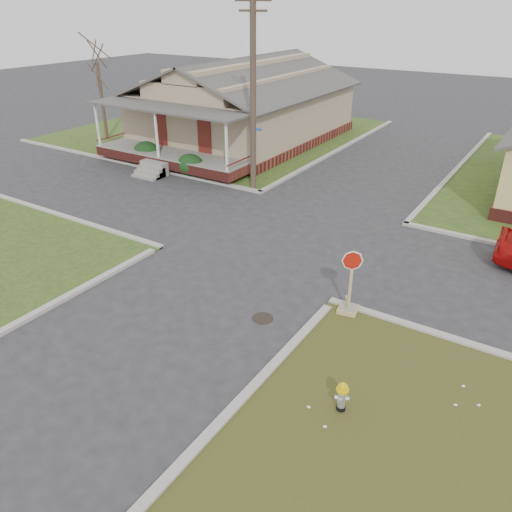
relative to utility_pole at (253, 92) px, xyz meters
The scene contains 11 objects.
ground 10.89m from the utility_pole, 64.74° to the right, with size 120.00×120.00×0.00m, color #2B2B2E.
verge_far_left 13.48m from the utility_pole, 134.04° to the left, with size 19.00×19.00×0.05m, color #2C4719.
curbs 7.39m from the utility_pole, 42.88° to the right, with size 80.00×40.00×0.12m, color #ADA79C, non-canonical shape.
manhole 12.29m from the utility_pole, 55.75° to the right, with size 0.64×0.64×0.01m, color black.
corner_house 9.99m from the utility_pole, 126.69° to the left, with size 10.10×15.50×5.30m.
utility_pole is the anchor object (origin of this frame).
tree_far_left 14.31m from the utility_pole, 167.34° to the left, with size 0.22×0.22×4.90m, color #423126.
fire_hydrant 15.81m from the utility_pole, 49.61° to the right, with size 0.29×0.29×0.78m.
stop_sign 12.17m from the utility_pole, 42.74° to the right, with size 0.58×0.57×2.05m.
hedge_left 8.57m from the utility_pole, behind, with size 1.54×1.26×1.18m, color black.
hedge_right 5.65m from the utility_pole, behind, with size 1.48×1.21×1.13m, color black.
Camera 1 is at (8.65, -10.95, 8.37)m, focal length 35.00 mm.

